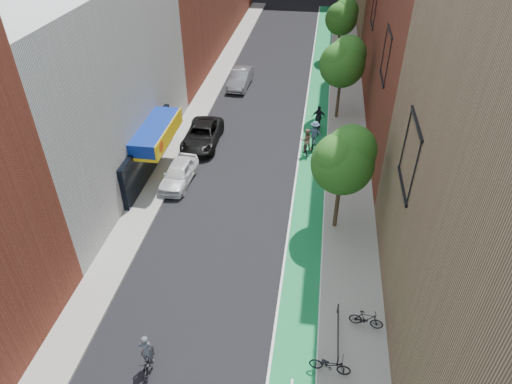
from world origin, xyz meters
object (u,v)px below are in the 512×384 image
at_px(parked_car_white, 179,173).
at_px(cyclist_lane_near, 306,144).
at_px(parked_car_silver, 240,78).
at_px(cyclist_lead, 148,358).
at_px(cyclist_lane_far, 314,136).
at_px(cyclist_lane_mid, 318,122).
at_px(parked_car_black, 202,135).

relative_size(parked_car_white, cyclist_lane_near, 2.08).
xyz_separation_m(parked_car_silver, cyclist_lead, (1.39, -29.79, -0.13)).
relative_size(cyclist_lane_near, cyclist_lane_far, 0.96).
distance_m(parked_car_white, cyclist_lane_mid, 12.15).
distance_m(parked_car_black, parked_car_silver, 11.17).
distance_m(cyclist_lead, cyclist_lane_far, 20.22).
relative_size(parked_car_silver, cyclist_lead, 2.42).
distance_m(parked_car_silver, cyclist_lane_near, 13.42).
bearing_deg(cyclist_lead, cyclist_lane_far, -115.67).
relative_size(parked_car_silver, cyclist_lane_far, 2.26).
bearing_deg(parked_car_white, parked_car_black, 89.86).
bearing_deg(parked_car_white, parked_car_silver, 88.83).
relative_size(parked_car_white, parked_car_black, 0.79).
relative_size(parked_car_silver, cyclist_lane_near, 2.36).
height_order(parked_car_black, cyclist_lead, cyclist_lead).
xyz_separation_m(parked_car_white, cyclist_lane_mid, (8.77, 8.40, 0.09)).
height_order(parked_car_black, cyclist_lane_near, cyclist_lane_near).
bearing_deg(cyclist_lane_near, parked_car_black, -17.48).
bearing_deg(cyclist_lane_mid, parked_car_silver, -47.78).
height_order(cyclist_lane_near, cyclist_lane_mid, cyclist_lane_mid).
bearing_deg(cyclist_lane_near, cyclist_lead, 59.07).
xyz_separation_m(parked_car_black, cyclist_lane_far, (8.28, 0.66, 0.24)).
distance_m(parked_car_white, parked_car_black, 5.22).
bearing_deg(cyclist_lane_mid, cyclist_lane_far, 84.11).
bearing_deg(parked_car_black, cyclist_lane_far, 3.40).
bearing_deg(cyclist_lane_far, cyclist_lead, 83.57).
relative_size(parked_car_black, cyclist_lane_far, 2.51).
bearing_deg(cyclist_lane_near, parked_car_silver, -73.82).
distance_m(parked_car_black, cyclist_lane_far, 8.31).
relative_size(cyclist_lead, cyclist_lane_mid, 0.92).
height_order(parked_car_white, parked_car_black, parked_car_black).
height_order(parked_car_white, cyclist_lane_near, cyclist_lane_near).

